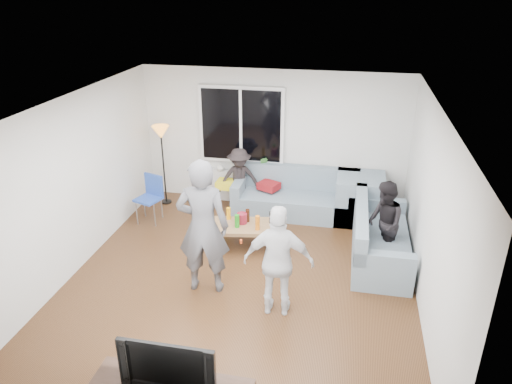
% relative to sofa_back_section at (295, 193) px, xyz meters
% --- Properties ---
extents(floor, '(5.00, 5.50, 0.04)m').
position_rel_sofa_back_section_xyz_m(floor, '(-0.51, -2.27, -0.45)').
color(floor, '#56351C').
rests_on(floor, ground).
extents(ceiling, '(5.00, 5.50, 0.04)m').
position_rel_sofa_back_section_xyz_m(ceiling, '(-0.51, -2.27, 2.20)').
color(ceiling, white).
rests_on(ceiling, ground).
extents(wall_back, '(5.00, 0.04, 2.60)m').
position_rel_sofa_back_section_xyz_m(wall_back, '(-0.51, 0.50, 0.88)').
color(wall_back, silver).
rests_on(wall_back, ground).
extents(wall_front, '(5.00, 0.04, 2.60)m').
position_rel_sofa_back_section_xyz_m(wall_front, '(-0.51, -5.04, 0.88)').
color(wall_front, silver).
rests_on(wall_front, ground).
extents(wall_left, '(0.04, 5.50, 2.60)m').
position_rel_sofa_back_section_xyz_m(wall_left, '(-3.03, -2.27, 0.88)').
color(wall_left, silver).
rests_on(wall_left, ground).
extents(wall_right, '(0.04, 5.50, 2.60)m').
position_rel_sofa_back_section_xyz_m(wall_right, '(2.01, -2.27, 0.88)').
color(wall_right, silver).
rests_on(wall_right, ground).
extents(window_frame, '(1.62, 0.06, 1.47)m').
position_rel_sofa_back_section_xyz_m(window_frame, '(-1.11, 0.42, 1.12)').
color(window_frame, white).
rests_on(window_frame, wall_back).
extents(window_glass, '(1.50, 0.02, 1.35)m').
position_rel_sofa_back_section_xyz_m(window_glass, '(-1.11, 0.38, 1.12)').
color(window_glass, black).
rests_on(window_glass, window_frame).
extents(window_mullion, '(0.05, 0.03, 1.35)m').
position_rel_sofa_back_section_xyz_m(window_mullion, '(-1.11, 0.37, 1.12)').
color(window_mullion, white).
rests_on(window_mullion, window_frame).
extents(radiator, '(1.30, 0.12, 0.62)m').
position_rel_sofa_back_section_xyz_m(radiator, '(-1.11, 0.38, -0.11)').
color(radiator, silver).
rests_on(radiator, floor).
extents(potted_plant, '(0.19, 0.16, 0.35)m').
position_rel_sofa_back_section_xyz_m(potted_plant, '(-0.69, 0.35, 0.37)').
color(potted_plant, '#376F2C').
rests_on(potted_plant, radiator).
extents(vase, '(0.19, 0.19, 0.16)m').
position_rel_sofa_back_section_xyz_m(vase, '(-1.52, 0.35, 0.27)').
color(vase, silver).
rests_on(vase, radiator).
extents(sofa_back_section, '(2.30, 0.85, 0.85)m').
position_rel_sofa_back_section_xyz_m(sofa_back_section, '(0.00, 0.00, 0.00)').
color(sofa_back_section, slate).
rests_on(sofa_back_section, floor).
extents(sofa_right_section, '(2.00, 0.85, 0.85)m').
position_rel_sofa_back_section_xyz_m(sofa_right_section, '(1.51, -1.28, 0.00)').
color(sofa_right_section, slate).
rests_on(sofa_right_section, floor).
extents(sofa_corner, '(0.85, 0.85, 0.85)m').
position_rel_sofa_back_section_xyz_m(sofa_corner, '(1.16, 0.00, 0.00)').
color(sofa_corner, slate).
rests_on(sofa_corner, floor).
extents(cushion_yellow, '(0.39, 0.33, 0.14)m').
position_rel_sofa_back_section_xyz_m(cushion_yellow, '(-1.30, -0.02, 0.09)').
color(cushion_yellow, yellow).
rests_on(cushion_yellow, sofa_back_section).
extents(cushion_red, '(0.45, 0.42, 0.13)m').
position_rel_sofa_back_section_xyz_m(cushion_red, '(-0.51, 0.06, 0.09)').
color(cushion_red, maroon).
rests_on(cushion_red, sofa_back_section).
extents(coffee_table, '(1.18, 0.76, 0.40)m').
position_rel_sofa_back_section_xyz_m(coffee_table, '(-0.65, -1.35, -0.22)').
color(coffee_table, '#967048').
rests_on(coffee_table, floor).
extents(pitcher, '(0.17, 0.17, 0.17)m').
position_rel_sofa_back_section_xyz_m(pitcher, '(-0.72, -1.29, 0.06)').
color(pitcher, maroon).
rests_on(pitcher, coffee_table).
extents(side_chair, '(0.51, 0.51, 0.86)m').
position_rel_sofa_back_section_xyz_m(side_chair, '(-2.56, -0.81, 0.01)').
color(side_chair, '#274AAB').
rests_on(side_chair, floor).
extents(floor_lamp, '(0.32, 0.32, 1.56)m').
position_rel_sofa_back_section_xyz_m(floor_lamp, '(-2.56, 0.00, 0.36)').
color(floor_lamp, '#FF9730').
rests_on(floor_lamp, floor).
extents(player_left, '(0.77, 0.55, 1.97)m').
position_rel_sofa_back_section_xyz_m(player_left, '(-0.96, -2.59, 0.56)').
color(player_left, '#4E4E53').
rests_on(player_left, floor).
extents(player_right, '(0.92, 0.42, 1.54)m').
position_rel_sofa_back_section_xyz_m(player_right, '(0.13, -2.92, 0.35)').
color(player_right, silver).
rests_on(player_right, floor).
extents(spectator_right, '(0.62, 0.74, 1.34)m').
position_rel_sofa_back_section_xyz_m(spectator_right, '(1.51, -1.39, 0.24)').
color(spectator_right, black).
rests_on(spectator_right, floor).
extents(spectator_back, '(0.89, 0.69, 1.22)m').
position_rel_sofa_back_section_xyz_m(spectator_back, '(-1.07, 0.03, 0.18)').
color(spectator_back, black).
rests_on(spectator_back, floor).
extents(television, '(0.96, 0.13, 0.55)m').
position_rel_sofa_back_section_xyz_m(television, '(-0.63, -4.77, 0.29)').
color(television, black).
rests_on(television, tv_console).
extents(bottle_e, '(0.07, 0.07, 0.20)m').
position_rel_sofa_back_section_xyz_m(bottle_e, '(-0.25, -1.19, 0.07)').
color(bottle_e, black).
rests_on(bottle_e, coffee_table).
extents(bottle_d, '(0.07, 0.07, 0.24)m').
position_rel_sofa_back_section_xyz_m(bottle_d, '(-0.43, -1.46, 0.10)').
color(bottle_d, orange).
rests_on(bottle_d, coffee_table).
extents(bottle_c, '(0.07, 0.07, 0.22)m').
position_rel_sofa_back_section_xyz_m(bottle_c, '(-0.64, -1.22, 0.09)').
color(bottle_c, black).
rests_on(bottle_c, coffee_table).
extents(bottle_a, '(0.07, 0.07, 0.21)m').
position_rel_sofa_back_section_xyz_m(bottle_a, '(-0.97, -1.20, 0.08)').
color(bottle_a, '#F49F0E').
rests_on(bottle_a, coffee_table).
extents(bottle_b, '(0.08, 0.08, 0.22)m').
position_rel_sofa_back_section_xyz_m(bottle_b, '(-0.77, -1.45, 0.08)').
color(bottle_b, '#1B911A').
rests_on(bottle_b, coffee_table).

